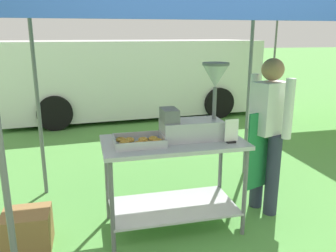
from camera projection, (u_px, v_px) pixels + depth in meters
name	position (u px, v px, depth m)	size (l,w,h in m)	color
ground_plane	(120.00, 113.00, 8.27)	(70.00, 70.00, 0.00)	#519342
stall_canopy	(171.00, 1.00, 2.97)	(2.77, 2.06, 2.20)	slate
donut_cart	(173.00, 166.00, 3.25)	(1.31, 0.69, 0.88)	#B7B7BC
donut_tray	(140.00, 142.00, 3.07)	(0.45, 0.33, 0.07)	#B7B7BC
donut_fryer	(196.00, 113.00, 3.18)	(0.62, 0.28, 0.70)	#B7B7BC
menu_sign	(231.00, 133.00, 3.10)	(0.13, 0.05, 0.22)	black
vendor	(268.00, 129.00, 3.51)	(0.46, 0.53, 1.61)	#2D3347
supply_crate	(27.00, 230.00, 3.03)	(0.41, 0.35, 0.34)	olive
van_white	(133.00, 77.00, 7.99)	(5.74, 2.35, 1.69)	white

